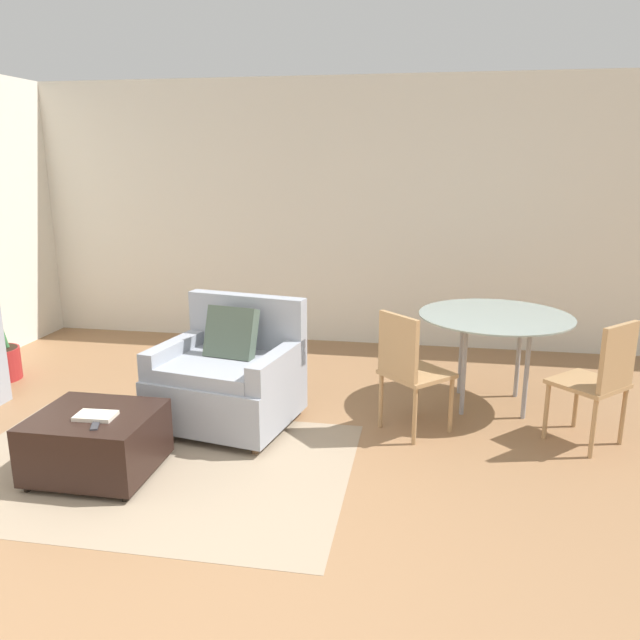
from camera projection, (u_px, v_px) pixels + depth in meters
name	position (u px, v px, depth m)	size (l,w,h in m)	color
ground_plane	(204.00, 559.00, 3.12)	(20.00, 20.00, 0.00)	#936B47
wall_back	(330.00, 214.00, 6.55)	(12.00, 0.06, 2.75)	silver
area_rug	(150.00, 467.00, 4.04)	(2.58, 1.75, 0.01)	gray
armchair	(229.00, 378.00, 4.64)	(1.10, 1.01, 0.93)	#999EA8
ottoman	(97.00, 441.00, 3.91)	(0.73, 0.65, 0.41)	black
book_stack	(96.00, 416.00, 3.80)	(0.24, 0.16, 0.03)	beige
tv_remote_primary	(96.00, 424.00, 3.70)	(0.10, 0.17, 0.01)	#333338
dining_table	(495.00, 324.00, 4.90)	(1.19, 1.19, 0.76)	#8C9E99
dining_chair_near_left	(408.00, 365.00, 4.44)	(0.59, 0.59, 0.90)	tan
dining_chair_near_right	(601.00, 376.00, 4.22)	(0.59, 0.59, 0.90)	tan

